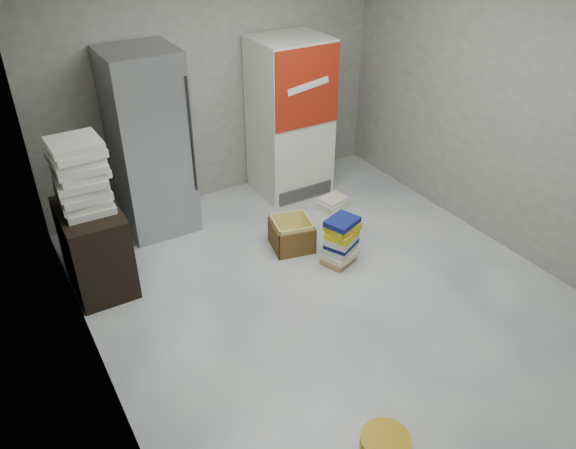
{
  "coord_description": "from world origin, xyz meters",
  "views": [
    {
      "loc": [
        -2.37,
        -3.08,
        3.25
      ],
      "look_at": [
        -0.12,
        0.7,
        0.51
      ],
      "focal_mm": 35.0,
      "sensor_mm": 36.0,
      "label": 1
    }
  ],
  "objects_px": {
    "phonebook_stack_main": "(341,241)",
    "cardboard_box": "(292,236)",
    "coke_cooler": "(290,118)",
    "steel_fridge": "(150,144)",
    "wood_shelf": "(95,248)"
  },
  "relations": [
    {
      "from": "coke_cooler",
      "to": "wood_shelf",
      "type": "relative_size",
      "value": 2.25
    },
    {
      "from": "wood_shelf",
      "to": "phonebook_stack_main",
      "type": "distance_m",
      "value": 2.28
    },
    {
      "from": "phonebook_stack_main",
      "to": "cardboard_box",
      "type": "xyz_separation_m",
      "value": [
        -0.27,
        0.47,
        -0.12
      ]
    },
    {
      "from": "steel_fridge",
      "to": "cardboard_box",
      "type": "distance_m",
      "value": 1.71
    },
    {
      "from": "coke_cooler",
      "to": "steel_fridge",
      "type": "bearing_deg",
      "value": 179.82
    },
    {
      "from": "coke_cooler",
      "to": "cardboard_box",
      "type": "xyz_separation_m",
      "value": [
        -0.64,
        -1.11,
        -0.77
      ]
    },
    {
      "from": "wood_shelf",
      "to": "coke_cooler",
      "type": "bearing_deg",
      "value": 16.28
    },
    {
      "from": "coke_cooler",
      "to": "cardboard_box",
      "type": "bearing_deg",
      "value": -120.12
    },
    {
      "from": "coke_cooler",
      "to": "cardboard_box",
      "type": "height_order",
      "value": "coke_cooler"
    },
    {
      "from": "phonebook_stack_main",
      "to": "wood_shelf",
      "type": "bearing_deg",
      "value": 139.57
    },
    {
      "from": "wood_shelf",
      "to": "cardboard_box",
      "type": "xyz_separation_m",
      "value": [
        1.84,
        -0.39,
        -0.27
      ]
    },
    {
      "from": "phonebook_stack_main",
      "to": "cardboard_box",
      "type": "distance_m",
      "value": 0.56
    },
    {
      "from": "wood_shelf",
      "to": "cardboard_box",
      "type": "distance_m",
      "value": 1.9
    },
    {
      "from": "steel_fridge",
      "to": "cardboard_box",
      "type": "xyz_separation_m",
      "value": [
        1.01,
        -1.12,
        -0.82
      ]
    },
    {
      "from": "wood_shelf",
      "to": "cardboard_box",
      "type": "height_order",
      "value": "wood_shelf"
    }
  ]
}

